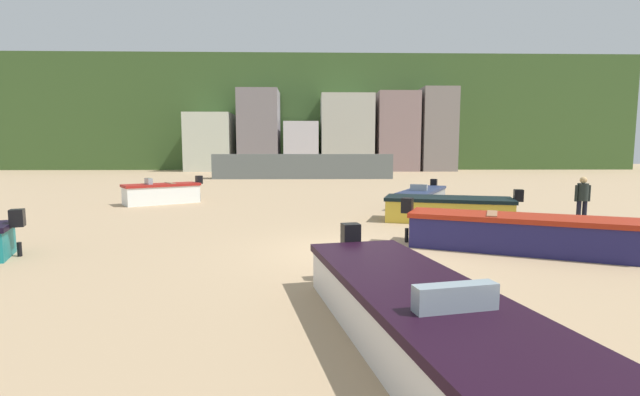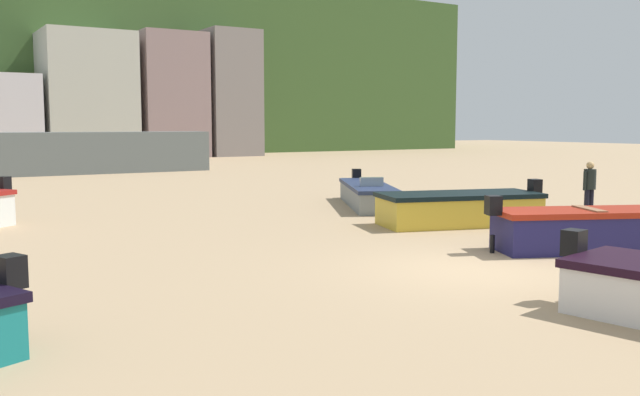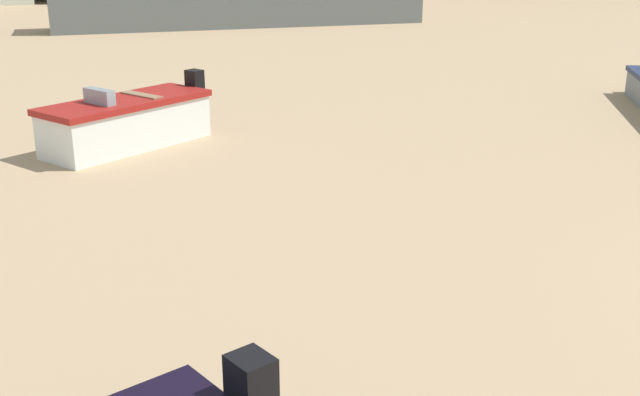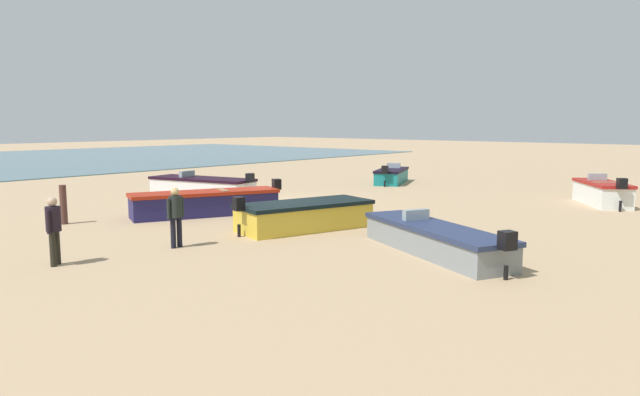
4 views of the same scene
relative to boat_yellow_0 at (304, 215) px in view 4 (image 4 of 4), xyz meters
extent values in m
plane|color=tan|center=(-3.69, -4.50, -0.44)|extent=(160.00, 160.00, 0.00)
cube|color=gold|center=(-0.01, 0.00, -0.07)|extent=(4.46, 2.76, 0.74)
cube|color=black|center=(-0.01, 0.00, 0.36)|extent=(4.58, 2.87, 0.12)
cube|color=black|center=(2.15, -0.64, 0.54)|extent=(0.36, 0.39, 0.40)
cylinder|color=black|center=(2.15, -0.64, -0.25)|extent=(0.12, 0.12, 0.37)
cube|color=white|center=(-11.84, 5.66, -0.02)|extent=(3.40, 2.87, 0.83)
cube|color=maroon|center=(-11.84, 5.66, 0.45)|extent=(3.53, 2.99, 0.12)
cube|color=black|center=(-10.34, 6.71, 0.63)|extent=(0.41, 0.42, 0.40)
cylinder|color=black|center=(-10.34, 6.71, -0.23)|extent=(0.14, 0.14, 0.41)
cube|color=#8C9EA8|center=(-12.32, 5.34, 0.65)|extent=(0.58, 0.71, 0.28)
cube|color=#8F6D4E|center=(-11.50, 5.90, 0.50)|extent=(0.78, 0.98, 0.08)
cube|color=#157578|center=(-13.44, -5.54, -0.10)|extent=(3.82, 2.59, 0.67)
cube|color=black|center=(-13.44, -5.54, 0.29)|extent=(3.95, 2.70, 0.12)
cube|color=black|center=(-11.61, -4.77, 0.47)|extent=(0.38, 0.40, 0.40)
cylinder|color=black|center=(-11.61, -4.77, -0.27)|extent=(0.13, 0.13, 0.33)
cube|color=#8C9EA8|center=(-14.02, -5.79, 0.49)|extent=(0.48, 0.78, 0.28)
cube|color=#1D1C51|center=(0.31, -4.53, -0.06)|extent=(5.24, 3.26, 0.76)
cube|color=#A02411|center=(0.31, -4.53, 0.39)|extent=(5.37, 3.37, 0.12)
cube|color=black|center=(-2.22, -3.41, 0.57)|extent=(0.39, 0.41, 0.40)
cylinder|color=black|center=(-2.22, -3.41, -0.25)|extent=(0.13, 0.13, 0.38)
cube|color=#996947|center=(-0.28, -4.27, 0.44)|extent=(0.66, 1.08, 0.08)
cube|color=silver|center=(-3.51, -9.60, -0.11)|extent=(2.53, 5.36, 0.66)
cube|color=black|center=(-3.51, -9.60, 0.28)|extent=(2.63, 5.47, 0.12)
cube|color=black|center=(-4.08, -6.89, 0.46)|extent=(0.37, 0.34, 0.40)
cylinder|color=black|center=(-4.08, -6.89, -0.27)|extent=(0.12, 0.12, 0.33)
cube|color=#8C9EA8|center=(-3.33, -10.48, 0.48)|extent=(0.93, 0.38, 0.28)
cube|color=gray|center=(0.37, 4.79, -0.13)|extent=(3.33, 5.01, 0.62)
cube|color=navy|center=(0.37, 4.79, 0.24)|extent=(3.45, 5.14, 0.12)
cube|color=black|center=(1.57, 7.18, 0.42)|extent=(0.41, 0.39, 0.40)
cylinder|color=black|center=(1.57, 7.18, -0.28)|extent=(0.13, 0.13, 0.31)
cube|color=#8C9EA8|center=(-0.02, 4.01, 0.44)|extent=(0.75, 0.51, 0.28)
cylinder|color=#4C2E28|center=(4.46, -6.66, 0.21)|extent=(0.22, 0.22, 1.30)
cylinder|color=black|center=(4.11, -0.83, -0.03)|extent=(0.14, 0.14, 0.82)
cylinder|color=black|center=(4.31, -0.83, -0.03)|extent=(0.14, 0.14, 0.82)
cylinder|color=black|center=(4.21, -0.83, 0.67)|extent=(0.35, 0.35, 0.58)
cylinder|color=black|center=(3.99, -0.84, 0.63)|extent=(0.09, 0.09, 0.54)
cylinder|color=black|center=(4.43, -0.83, 0.63)|extent=(0.09, 0.09, 0.54)
sphere|color=tan|center=(4.21, -0.83, 1.07)|extent=(0.22, 0.22, 0.22)
cylinder|color=black|center=(7.29, -1.31, -0.03)|extent=(0.20, 0.20, 0.82)
cylinder|color=black|center=(7.13, -1.43, -0.03)|extent=(0.20, 0.20, 0.82)
cylinder|color=black|center=(7.21, -1.37, 0.67)|extent=(0.48, 0.48, 0.58)
cylinder|color=black|center=(7.39, -1.24, 0.63)|extent=(0.13, 0.13, 0.54)
cylinder|color=black|center=(7.04, -1.50, 0.63)|extent=(0.13, 0.13, 0.54)
sphere|color=tan|center=(7.21, -1.37, 1.07)|extent=(0.31, 0.31, 0.22)
camera|label=1|loc=(-4.84, -14.78, 1.97)|focal=24.15mm
camera|label=2|loc=(-12.65, -13.64, 2.22)|focal=38.67mm
camera|label=3|loc=(-12.57, -9.61, 3.56)|focal=43.64mm
camera|label=4|loc=(13.16, 11.82, 2.89)|focal=32.04mm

